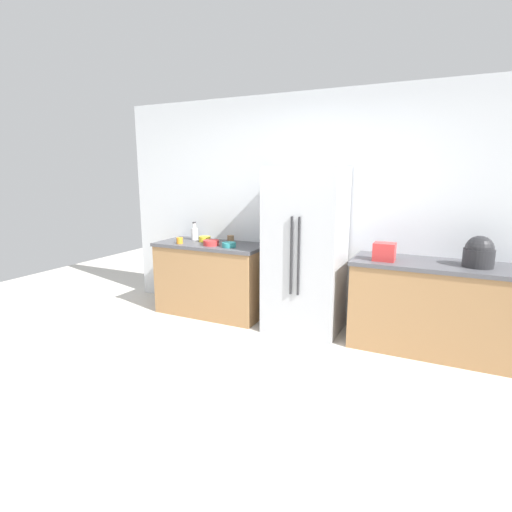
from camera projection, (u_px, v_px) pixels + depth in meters
The scene contains 13 objects.
ground_plane at pixel (225, 398), 3.10m from camera, with size 9.95×9.95×0.00m, color beige.
kitchen_back_panel at pixel (310, 210), 4.60m from camera, with size 4.98×0.10×2.61m, color silver.
counter_left at pixel (212, 278), 4.93m from camera, with size 1.35×0.63×0.89m.
counter_right at pixel (434, 307), 3.86m from camera, with size 1.58×0.63×0.89m.
refrigerator at pixel (305, 251), 4.32m from camera, with size 0.80×0.64×1.80m.
toaster at pixel (384, 252), 3.86m from camera, with size 0.20×0.16×0.18m, color red.
rice_cooker at pixel (479, 253), 3.60m from camera, with size 0.26×0.26×0.29m.
bottle_a at pixel (194, 233), 5.09m from camera, with size 0.08×0.08×0.23m.
cup_a at pixel (180, 241), 4.81m from camera, with size 0.08×0.08×0.07m, color orange.
cup_b at pixel (231, 239), 4.84m from camera, with size 0.08×0.08×0.10m, color brown.
bowl_a at pixel (205, 239), 4.96m from camera, with size 0.15×0.15×0.07m, color yellow.
bowl_b at pixel (229, 245), 4.58m from camera, with size 0.16×0.16×0.06m, color teal.
bowl_c at pixel (211, 243), 4.70m from camera, with size 0.19×0.19×0.06m, color red.
Camera 1 is at (1.44, -2.43, 1.72)m, focal length 27.88 mm.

